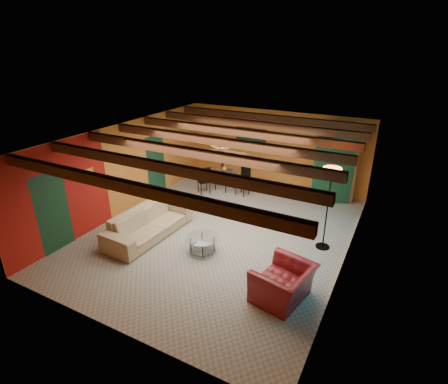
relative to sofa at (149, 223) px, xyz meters
The scene contains 11 objects.
room 2.80m from the sofa, 34.24° to the left, with size 6.52×8.01×2.71m.
sofa is the anchor object (origin of this frame).
armchair 4.10m from the sofa, 10.54° to the right, with size 1.16×1.02×0.76m, color maroon.
coffee_table 1.70m from the sofa, ahead, with size 0.81×0.81×0.42m, color silver, non-canonical shape.
dining_table 3.80m from the sofa, 85.55° to the left, with size 1.88×1.88×0.98m, color silver, non-canonical shape.
armoire 6.11m from the sofa, 50.78° to the left, with size 1.19×0.59×2.09m, color brown.
floor_lamp 4.63m from the sofa, 20.45° to the left, with size 0.44×0.44×2.15m, color black, non-canonical shape.
ceiling_fan 2.76m from the sofa, 31.51° to the left, with size 1.50×1.50×0.44m, color #472614, non-canonical shape.
painting 5.18m from the sofa, 81.52° to the left, with size 1.05×0.03×0.65m, color black.
potted_plant 6.38m from the sofa, 50.78° to the left, with size 0.45×0.39×0.50m, color #26661E.
vase 3.86m from the sofa, 85.55° to the left, with size 0.18×0.18×0.19m, color orange.
Camera 1 is at (4.03, -7.40, 4.86)m, focal length 28.19 mm.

